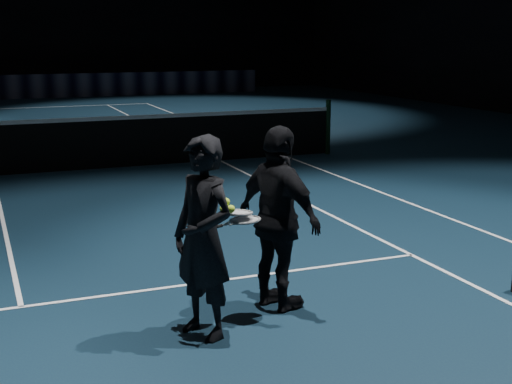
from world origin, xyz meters
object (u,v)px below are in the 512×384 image
at_px(racket_lower, 245,220).
at_px(racket_upper, 237,213).
at_px(tennis_balls, 227,207).
at_px(player_b, 279,219).
at_px(player_a, 203,238).

bearing_deg(racket_lower, racket_upper, 141.34).
relative_size(racket_lower, tennis_balls, 5.67).
bearing_deg(racket_lower, player_b, -0.00).
height_order(player_a, racket_lower, player_a).
height_order(player_b, racket_upper, player_b).
bearing_deg(racket_upper, player_b, -9.08).
relative_size(player_b, racket_upper, 2.40).
bearing_deg(player_b, racket_lower, 91.87).
relative_size(player_a, player_b, 1.00).
distance_m(player_b, tennis_balls, 0.63).
distance_m(racket_lower, tennis_balls, 0.24).
height_order(player_b, racket_lower, player_b).
xyz_separation_m(racket_upper, tennis_balls, (-0.12, -0.09, 0.08)).
xyz_separation_m(player_a, racket_upper, (0.36, 0.19, 0.13)).
relative_size(player_b, tennis_balls, 13.58).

